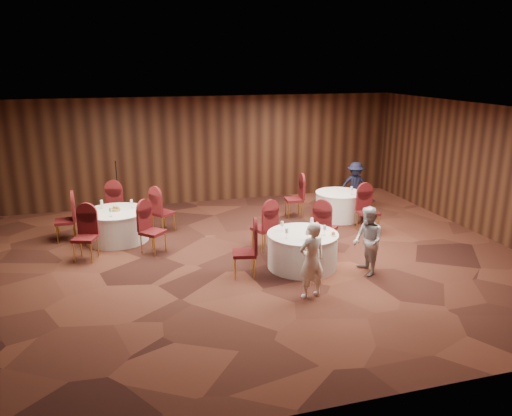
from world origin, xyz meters
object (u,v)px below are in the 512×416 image
object	(u,v)px
table_main	(302,250)
table_right	(339,205)
mic_stand	(119,201)
woman_a	(312,260)
man_c	(355,185)
table_left	(117,225)
woman_b	(368,241)

from	to	relation	value
table_main	table_right	xyz separation A→B (m)	(2.19, 2.91, 0.00)
mic_stand	woman_a	size ratio (longest dim) A/B	1.10
table_right	man_c	size ratio (longest dim) A/B	0.93
table_left	woman_b	distance (m)	5.95
table_right	mic_stand	world-z (taller)	mic_stand
woman_a	woman_b	distance (m)	1.63
table_right	man_c	xyz separation A→B (m)	(0.88, 0.80, 0.31)
man_c	mic_stand	bearing A→B (deg)	-161.17
table_right	man_c	bearing A→B (deg)	42.24
table_main	man_c	size ratio (longest dim) A/B	1.08
table_main	woman_a	xyz separation A→B (m)	(-0.36, -1.36, 0.35)
table_main	table_left	size ratio (longest dim) A/B	0.98
table_main	table_right	distance (m)	3.64
table_left	woman_a	xyz separation A→B (m)	(3.36, -4.12, 0.35)
woman_a	man_c	bearing A→B (deg)	-135.05
table_right	woman_b	world-z (taller)	woman_b
woman_b	man_c	world-z (taller)	woman_b
table_main	mic_stand	size ratio (longest dim) A/B	0.93
table_left	table_right	world-z (taller)	same
table_right	mic_stand	bearing A→B (deg)	162.87
man_c	woman_b	bearing A→B (deg)	-86.59
woman_b	mic_stand	bearing A→B (deg)	-134.47
table_right	woman_a	distance (m)	4.98
table_left	table_right	size ratio (longest dim) A/B	1.18
table_main	mic_stand	distance (m)	5.94
mic_stand	table_left	bearing A→B (deg)	-92.45
woman_a	man_c	xyz separation A→B (m)	(3.42, 5.07, -0.03)
mic_stand	woman_b	world-z (taller)	mic_stand
table_left	mic_stand	distance (m)	1.94
woman_b	woman_a	bearing A→B (deg)	-61.62
woman_a	table_main	bearing A→B (deg)	-115.70
woman_a	man_c	size ratio (longest dim) A/B	1.05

